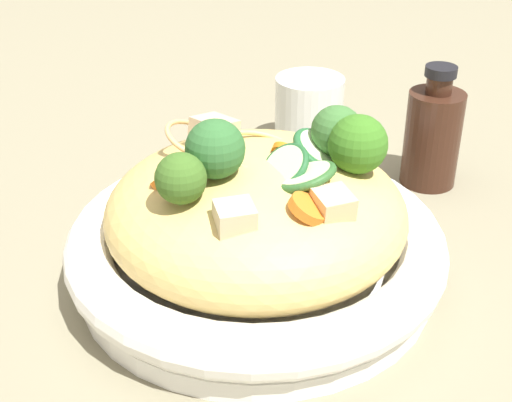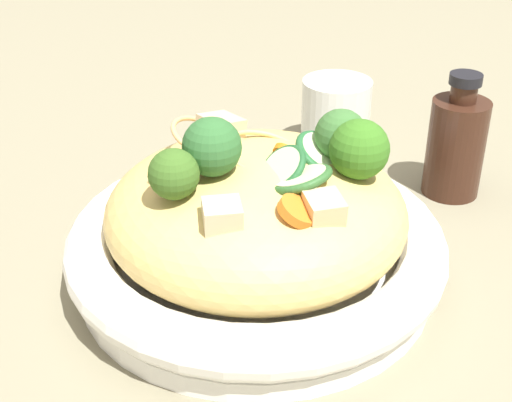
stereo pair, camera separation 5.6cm
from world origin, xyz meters
TOP-DOWN VIEW (x-y plane):
  - ground_plane at (0.00, 0.00)m, footprint 3.00×3.00m
  - serving_bowl at (0.00, 0.00)m, footprint 0.30×0.30m
  - noodle_heap at (-0.00, 0.00)m, footprint 0.24×0.24m
  - broccoli_florets at (0.02, -0.02)m, footprint 0.18×0.07m
  - carrot_coins at (0.00, -0.02)m, footprint 0.19×0.15m
  - zucchini_slices at (0.03, -0.02)m, footprint 0.09×0.11m
  - chicken_chunks at (-0.01, -0.01)m, footprint 0.10×0.16m
  - soy_sauce_bottle at (0.23, 0.09)m, footprint 0.06×0.06m
  - drinking_glass at (0.15, 0.22)m, footprint 0.08×0.08m

SIDE VIEW (x-z plane):
  - ground_plane at x=0.00m, z-range 0.00..0.00m
  - serving_bowl at x=0.00m, z-range 0.00..0.06m
  - drinking_glass at x=0.15m, z-range 0.00..0.08m
  - soy_sauce_bottle at x=0.23m, z-range -0.01..0.11m
  - noodle_heap at x=0.00m, z-range 0.01..0.12m
  - carrot_coins at x=0.00m, z-range 0.08..0.12m
  - chicken_chunks at x=-0.01m, z-range 0.09..0.12m
  - zucchini_slices at x=0.03m, z-range 0.09..0.13m
  - broccoli_florets at x=0.02m, z-range 0.09..0.15m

